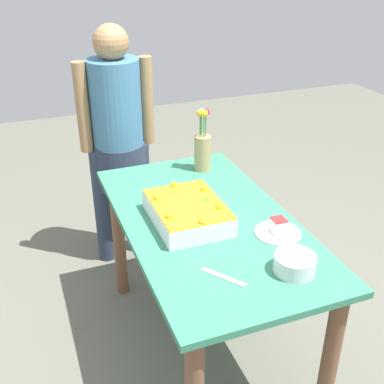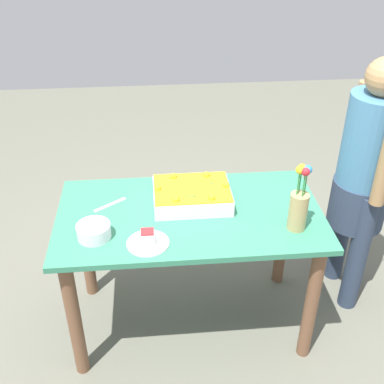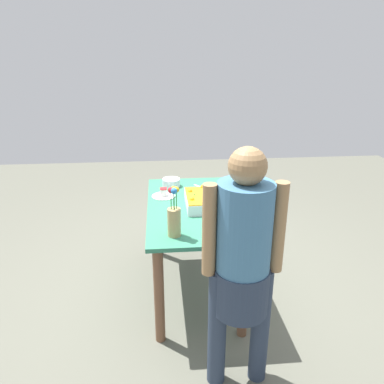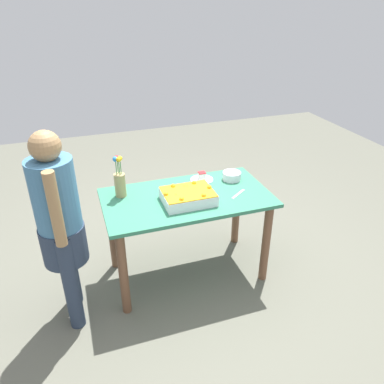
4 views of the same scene
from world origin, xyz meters
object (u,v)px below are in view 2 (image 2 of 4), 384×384
sheet_cake (192,195)px  person_standing (365,173)px  flower_vase (299,206)px  serving_plate_with_slice (148,241)px  fruit_bowl (94,231)px  cake_knife (110,205)px

sheet_cake → person_standing: size_ratio=0.27×
flower_vase → person_standing: (-0.47, -0.35, -0.05)m
serving_plate_with_slice → fruit_bowl: (0.25, -0.07, 0.02)m
serving_plate_with_slice → person_standing: bearing=-160.8°
flower_vase → fruit_bowl: (0.96, -0.02, -0.10)m
sheet_cake → fruit_bowl: bearing=27.2°
sheet_cake → flower_vase: size_ratio=1.15×
sheet_cake → person_standing: person_standing is taller
serving_plate_with_slice → cake_knife: (0.19, -0.34, -0.02)m
serving_plate_with_slice → cake_knife: serving_plate_with_slice is taller
cake_knife → flower_vase: size_ratio=0.55×
cake_knife → person_standing: 1.38m
fruit_bowl → flower_vase: bearing=179.1°
flower_vase → fruit_bowl: bearing=-0.9°
fruit_bowl → person_standing: bearing=-166.8°
sheet_cake → person_standing: (-0.95, -0.09, 0.03)m
flower_vase → person_standing: size_ratio=0.23×
flower_vase → cake_knife: bearing=-17.2°
flower_vase → fruit_bowl: flower_vase is taller
cake_knife → fruit_bowl: (0.06, 0.26, 0.03)m
person_standing → serving_plate_with_slice: bearing=19.2°
serving_plate_with_slice → flower_vase: flower_vase is taller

